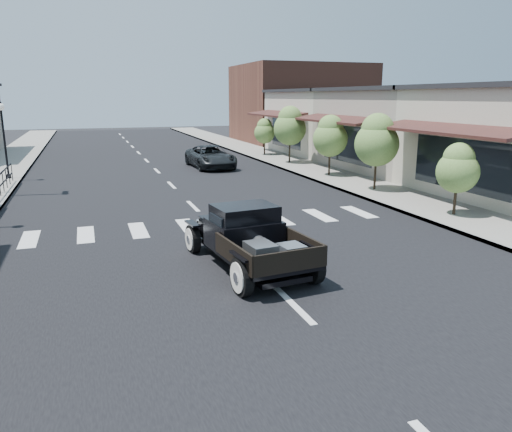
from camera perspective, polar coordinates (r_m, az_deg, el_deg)
name	(u,v)px	position (r m, az deg, el deg)	size (l,w,h in m)	color
ground	(248,261)	(13.07, -0.89, -5.19)	(120.00, 120.00, 0.00)	black
road	(162,176)	(27.37, -10.66, 4.49)	(14.00, 80.00, 0.02)	black
road_markings	(179,193)	(22.50, -8.79, 2.62)	(12.00, 60.00, 0.06)	silver
sidewalk_right	(307,168)	(29.76, 5.80, 5.49)	(3.00, 80.00, 0.15)	gray
storefront_mid	(423,130)	(31.17, 18.56, 9.25)	(10.00, 9.00, 4.50)	#A4998A
storefront_far	(348,123)	(38.71, 10.42, 10.42)	(10.00, 9.00, 4.50)	#BCB49F
far_building_right	(300,104)	(47.85, 5.07, 12.63)	(11.00, 10.00, 7.00)	brown
lamp_post_c	(4,140)	(28.11, -26.81, 7.76)	(0.36, 0.36, 3.85)	black
small_tree_a	(457,180)	(18.66, 21.97, 3.80)	(1.45, 1.45, 2.42)	#5A7E39
small_tree_b	(376,153)	(22.72, 13.58, 7.00)	(1.93, 1.93, 3.22)	#5A7E39
small_tree_c	(330,146)	(26.56, 8.44, 7.89)	(1.81, 1.81, 3.01)	#5A7E39
small_tree_d	(290,135)	(31.47, 3.88, 9.17)	(2.01, 2.01, 3.35)	#5A7E39
small_tree_e	(265,137)	(35.81, 0.98, 9.00)	(1.47, 1.47, 2.45)	#5A7E39
hotrod_pickup	(248,237)	(12.35, -0.90, -2.41)	(2.16, 4.63, 1.60)	black
second_car	(211,157)	(30.14, -5.22, 6.73)	(2.18, 4.74, 1.32)	black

